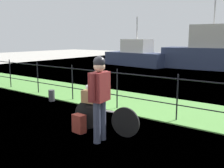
% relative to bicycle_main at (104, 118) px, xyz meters
% --- Properties ---
extents(ground_plane, '(60.00, 60.00, 0.00)m').
position_rel_bicycle_main_xyz_m(ground_plane, '(-0.88, -0.48, -0.33)').
color(ground_plane, '#B2ADA3').
extents(grass_strip, '(27.00, 2.40, 0.03)m').
position_rel_bicycle_main_xyz_m(grass_strip, '(-0.88, 2.57, -0.32)').
color(grass_strip, '#569342').
rests_on(grass_strip, ground).
extents(harbor_water, '(30.00, 30.00, 0.00)m').
position_rel_bicycle_main_xyz_m(harbor_water, '(-0.88, 11.64, -0.33)').
color(harbor_water, '#426684').
rests_on(harbor_water, ground).
extents(iron_fence, '(18.04, 0.04, 1.16)m').
position_rel_bicycle_main_xyz_m(iron_fence, '(-0.88, 1.68, 0.34)').
color(iron_fence, black).
rests_on(iron_fence, ground).
extents(bicycle_main, '(1.59, 0.26, 0.63)m').
position_rel_bicycle_main_xyz_m(bicycle_main, '(0.00, 0.00, 0.00)').
color(bicycle_main, black).
rests_on(bicycle_main, ground).
extents(wooden_crate, '(0.39, 0.30, 0.27)m').
position_rel_bicycle_main_xyz_m(wooden_crate, '(-0.34, -0.04, 0.43)').
color(wooden_crate, olive).
rests_on(wooden_crate, bicycle_main).
extents(terrier_dog, '(0.32, 0.17, 0.18)m').
position_rel_bicycle_main_xyz_m(terrier_dog, '(-0.32, -0.04, 0.64)').
color(terrier_dog, silver).
rests_on(terrier_dog, wooden_crate).
extents(cyclist_person, '(0.31, 0.54, 1.68)m').
position_rel_bicycle_main_xyz_m(cyclist_person, '(0.22, -0.43, 0.67)').
color(cyclist_person, '#383D51').
rests_on(cyclist_person, ground).
extents(backpack_on_paving, '(0.29, 0.20, 0.40)m').
position_rel_bicycle_main_xyz_m(backpack_on_paving, '(-0.44, -0.33, -0.13)').
color(backpack_on_paving, maroon).
rests_on(backpack_on_paving, ground).
extents(mooring_bollard, '(0.20, 0.20, 0.36)m').
position_rel_bicycle_main_xyz_m(mooring_bollard, '(-3.13, 1.18, -0.15)').
color(mooring_bollard, '#38383D').
rests_on(mooring_bollard, ground).
extents(moored_boat_near, '(6.40, 2.87, 4.49)m').
position_rel_bicycle_main_xyz_m(moored_boat_near, '(-1.62, 13.43, 0.72)').
color(moored_boat_near, '#2D3856').
rests_on(moored_boat_near, ground).
extents(moored_boat_mid, '(5.06, 2.45, 3.55)m').
position_rel_bicycle_main_xyz_m(moored_boat_mid, '(-6.73, 12.28, 0.38)').
color(moored_boat_mid, '#2D3856').
rests_on(moored_boat_mid, ground).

